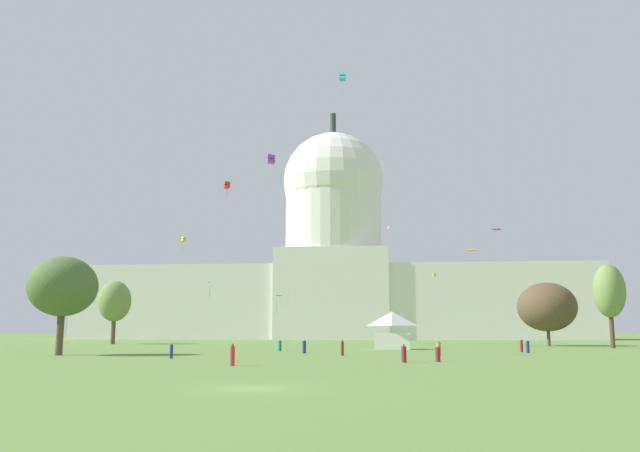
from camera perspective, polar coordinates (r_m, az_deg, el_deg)
name	(u,v)px	position (r m, az deg, el deg)	size (l,w,h in m)	color
ground_plane	(253,388)	(33.29, -5.92, -14.10)	(800.00, 800.00, 0.00)	olive
capitol_building	(334,269)	(190.68, 1.20, -3.84)	(148.35, 30.03, 68.24)	silver
event_tent	(392,330)	(96.38, 6.41, -9.13)	(5.57, 4.75, 5.48)	white
tree_west_far	(115,301)	(136.54, -17.70, -6.37)	(7.41, 7.69, 12.57)	brown
tree_west_mid	(63,287)	(80.26, -21.78, -5.00)	(10.85, 10.88, 11.26)	brown
tree_east_mid	(547,307)	(122.37, 19.43, -6.76)	(13.16, 12.85, 11.15)	brown
tree_east_near	(609,291)	(112.27, 24.20, -5.28)	(7.26, 7.68, 13.13)	#4C3823
person_maroon_near_tent	(521,346)	(87.61, 17.38, -10.08)	(0.43, 0.43, 1.75)	maroon
person_red_back_center	(232,355)	(53.61, -7.76, -11.28)	(0.41, 0.41, 1.78)	red
person_maroon_aisle_center	(438,354)	(60.57, 10.37, -11.08)	(0.46, 0.46, 1.53)	maroon
person_maroon_edge_west	(404,354)	(58.84, 7.42, -11.17)	(0.64, 0.64, 1.62)	maroon
person_navy_lawn_far_left	(304,347)	(80.60, -1.40, -10.62)	(0.62, 0.62, 1.73)	navy
person_teal_near_tree_east	(280,346)	(88.23, -3.58, -10.53)	(0.50, 0.50, 1.57)	#1E757A
person_navy_back_right	(528,347)	(85.47, 17.89, -10.12)	(0.51, 0.51, 1.68)	navy
person_orange_front_right	(439,348)	(76.28, 10.46, -10.60)	(0.47, 0.47, 1.63)	orange
person_maroon_mid_center	(342,348)	(73.17, 1.99, -10.74)	(0.43, 0.43, 1.76)	maroon
person_navy_front_center	(171,351)	(67.96, -13.00, -10.73)	(0.42, 0.42, 1.57)	navy
kite_blue_low	(276,297)	(137.88, -3.88, -6.29)	(1.53, 1.73, 3.86)	blue
kite_orange_low	(474,252)	(66.21, 13.44, -2.24)	(1.28, 0.94, 0.32)	orange
kite_red_mid	(227,185)	(127.17, -8.24, 3.59)	(1.49, 1.51, 3.27)	red
kite_lime_low	(287,295)	(170.88, -2.96, -6.09)	(1.11, 1.81, 3.46)	#8CD133
kite_violet_mid	(271,159)	(75.35, -4.33, 5.90)	(1.06, 1.02, 1.05)	purple
kite_cyan_high	(342,77)	(115.15, 2.00, 13.04)	(1.13, 1.19, 3.19)	#33BCDB
kite_green_low	(211,285)	(136.40, -9.65, -5.16)	(0.79, 1.12, 3.05)	green
kite_pink_mid	(388,228)	(165.38, 6.06, -0.15)	(0.62, 1.04, 1.03)	pink
kite_magenta_low	(500,232)	(77.02, 15.66, -0.48)	(1.38, 1.25, 0.19)	#D1339E
kite_yellow_low	(184,240)	(110.98, -11.96, -1.18)	(0.91, 0.92, 2.53)	yellow
kite_gold_low	(434,275)	(164.07, 10.06, -4.29)	(0.85, 0.84, 0.67)	gold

